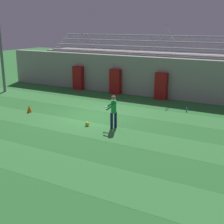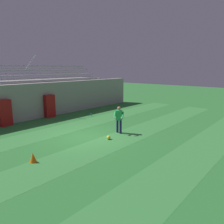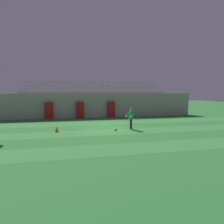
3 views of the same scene
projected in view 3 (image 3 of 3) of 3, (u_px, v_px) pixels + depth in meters
ground_plane at (104, 128)px, 15.71m from camera, size 80.00×80.00×0.00m
turf_stripe_near at (123, 149)px, 9.87m from camera, size 28.00×2.06×0.01m
turf_stripe_mid at (108, 132)px, 13.88m from camera, size 28.00×2.06×0.01m
turf_stripe_far at (100, 123)px, 17.89m from camera, size 28.00×2.06×0.01m
back_wall at (95, 105)px, 21.88m from camera, size 24.00×0.60×2.80m
padding_pillar_gate_left at (80, 110)px, 21.04m from camera, size 0.83×0.44×1.84m
padding_pillar_gate_right at (111, 110)px, 21.76m from camera, size 0.83×0.44×1.84m
padding_pillar_far_left at (49, 111)px, 20.36m from camera, size 0.83×0.44×1.84m
bleacher_stand at (93, 103)px, 23.81m from camera, size 18.00×3.35×5.03m
goalkeeper at (131, 117)px, 14.91m from camera, size 0.71×0.74×1.67m
soccer_ball at (115, 129)px, 14.41m from camera, size 0.22×0.22×0.22m
traffic_cone at (57, 129)px, 13.95m from camera, size 0.30×0.30×0.42m
water_bottle at (138, 118)px, 20.15m from camera, size 0.07×0.07×0.24m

